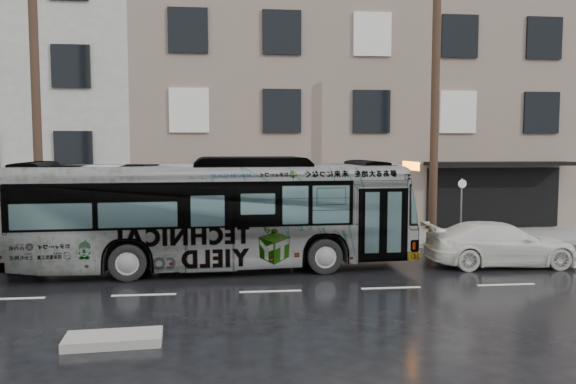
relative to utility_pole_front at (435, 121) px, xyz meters
name	(u,v)px	position (x,y,z in m)	size (l,w,h in m)	color
ground	(264,270)	(-6.50, -3.30, -4.65)	(120.00, 120.00, 0.00)	black
sidewalk	(256,241)	(-6.50, 1.60, -4.58)	(90.00, 3.60, 0.15)	gray
building_taupe	(342,113)	(-1.50, 9.40, 0.85)	(20.00, 12.00, 11.00)	gray
utility_pole_front	(435,121)	(0.00, 0.00, 0.00)	(0.30, 0.30, 9.00)	#3E2A1F
utility_pole_rear	(37,119)	(-14.00, 0.00, 0.00)	(0.30, 0.30, 9.00)	#3E2A1F
sign_post	(461,210)	(1.10, 0.00, -3.30)	(0.06, 0.06, 2.40)	slate
bus	(212,213)	(-8.05, -2.89, -2.95)	(2.86, 12.24, 3.41)	#B2B2B2
white_sedan	(501,244)	(0.94, -3.41, -3.97)	(1.91, 4.70, 1.36)	silver
slush_pile	(114,339)	(-9.76, -9.31, -4.56)	(1.80, 0.80, 0.18)	#989490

